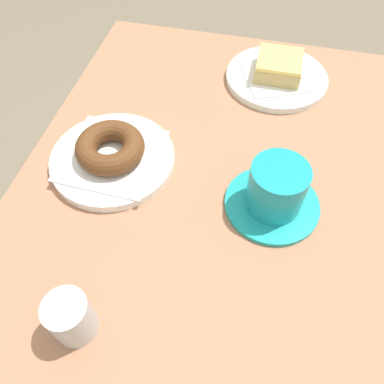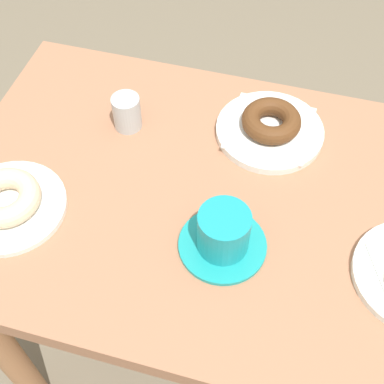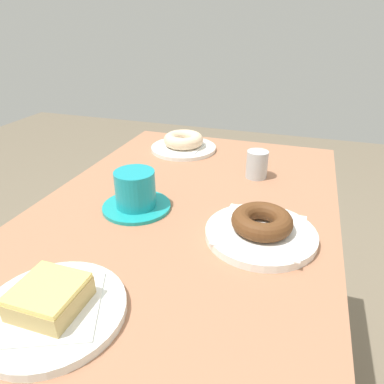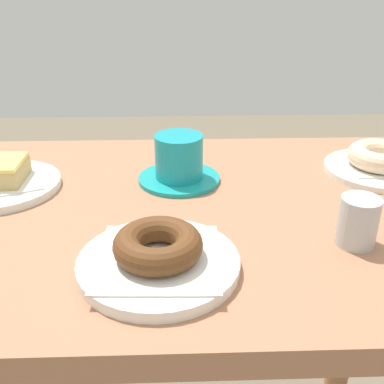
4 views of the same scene
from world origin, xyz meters
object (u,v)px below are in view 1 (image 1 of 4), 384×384
Objects in this scene: plate_glazed_square at (276,78)px; coffee_cup at (276,191)px; plate_chocolate_ring at (113,159)px; donut_glazed_square at (279,66)px; donut_chocolate_ring at (110,147)px; sugar_jar at (71,318)px.

coffee_cup is (-0.31, -0.02, 0.03)m from plate_glazed_square.
donut_glazed_square is (0.28, -0.25, 0.03)m from plate_chocolate_ring.
plate_glazed_square is (0.28, -0.25, -0.03)m from donut_chocolate_ring.
coffee_cup reaches higher than sugar_jar.
coffee_cup is at bearing -175.51° from plate_glazed_square.
plate_chocolate_ring is at bearing 10.64° from sugar_jar.
sugar_jar reaches higher than plate_glazed_square.
coffee_cup is (-0.03, -0.27, 0.00)m from donut_chocolate_ring.
plate_chocolate_ring is 0.38m from donut_glazed_square.
plate_chocolate_ring is 1.02× the size of plate_glazed_square.
plate_chocolate_ring is 0.03m from donut_chocolate_ring.
donut_chocolate_ring is 0.77× the size of coffee_cup.
plate_glazed_square is at bearing 4.49° from coffee_cup.
donut_chocolate_ring is 0.28m from sugar_jar.
sugar_jar is at bearing 160.55° from donut_glazed_square.
plate_chocolate_ring is 0.28m from sugar_jar.
donut_glazed_square reaches higher than plate_glazed_square.
donut_glazed_square is at bearing 4.49° from coffee_cup.
plate_glazed_square is 2.33× the size of donut_glazed_square.
donut_chocolate_ring is 0.38m from donut_glazed_square.
coffee_cup is at bearing -175.51° from donut_glazed_square.
coffee_cup is (-0.03, -0.27, 0.03)m from plate_chocolate_ring.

